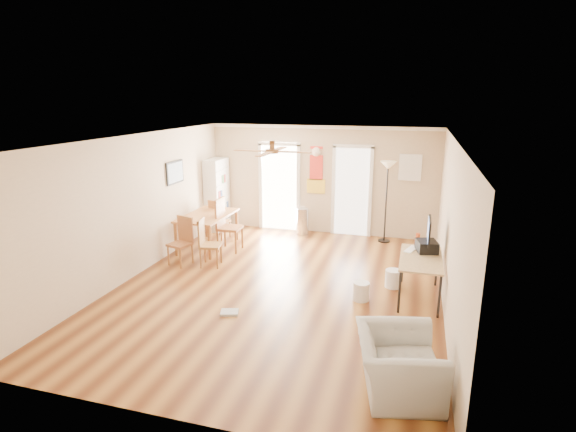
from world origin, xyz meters
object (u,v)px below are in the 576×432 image
(wastebasket_a, at_px, (393,279))
(computer_desk, at_px, (419,278))
(armchair, at_px, (398,364))
(dining_table, at_px, (208,231))
(trash_can, at_px, (303,221))
(dining_chair_far, at_px, (220,219))
(printer, at_px, (427,246))
(dining_chair_right_a, at_px, (230,225))
(torchiere_lamp, at_px, (386,202))
(dining_chair_near, at_px, (180,242))
(dining_chair_right_b, at_px, (210,243))
(wastebasket_b, at_px, (361,291))
(bookshelf, at_px, (217,194))

(wastebasket_a, bearing_deg, computer_desk, -37.95)
(armchair, bearing_deg, wastebasket_a, -7.99)
(dining_table, relative_size, trash_can, 2.31)
(dining_chair_far, distance_m, printer, 4.97)
(trash_can, bearing_deg, computer_desk, -47.02)
(dining_chair_right_a, bearing_deg, dining_chair_far, 35.92)
(torchiere_lamp, relative_size, wastebasket_a, 5.88)
(dining_table, bearing_deg, torchiere_lamp, 21.83)
(computer_desk, relative_size, wastebasket_a, 4.20)
(dining_chair_near, xyz_separation_m, torchiere_lamp, (3.80, 2.62, 0.46))
(dining_chair_right_b, relative_size, dining_chair_far, 1.03)
(dining_chair_right_a, bearing_deg, armchair, -138.28)
(wastebasket_b, bearing_deg, dining_table, 153.96)
(dining_chair_near, height_order, trash_can, dining_chair_near)
(dining_chair_right_b, xyz_separation_m, wastebasket_b, (3.06, -0.75, -0.32))
(wastebasket_b, bearing_deg, dining_chair_far, 145.87)
(dining_chair_right_a, bearing_deg, computer_desk, -110.71)
(dining_table, relative_size, armchair, 1.45)
(wastebasket_a, bearing_deg, dining_chair_right_b, 178.86)
(wastebasket_a, bearing_deg, dining_chair_near, -179.46)
(torchiere_lamp, xyz_separation_m, armchair, (0.57, -5.52, -0.60))
(dining_chair_near, distance_m, computer_desk, 4.59)
(dining_table, relative_size, computer_desk, 1.12)
(bookshelf, distance_m, trash_can, 2.25)
(dining_chair_right_b, distance_m, trash_can, 2.82)
(torchiere_lamp, bearing_deg, bookshelf, -178.73)
(armchair, bearing_deg, printer, -18.09)
(dining_chair_right_a, relative_size, dining_chair_right_b, 1.20)
(trash_can, bearing_deg, wastebasket_b, -60.80)
(dining_chair_near, relative_size, wastebasket_b, 3.08)
(bookshelf, bearing_deg, computer_desk, -25.86)
(wastebasket_b, bearing_deg, bookshelf, 141.72)
(trash_can, relative_size, wastebasket_a, 2.05)
(dining_chair_near, bearing_deg, wastebasket_b, 5.88)
(computer_desk, height_order, wastebasket_b, computer_desk)
(dining_chair_right_a, bearing_deg, dining_chair_right_b, 178.41)
(dining_chair_right_b, height_order, computer_desk, dining_chair_right_b)
(trash_can, distance_m, printer, 3.88)
(dining_chair_near, height_order, printer, dining_chair_near)
(dining_chair_right_b, distance_m, computer_desk, 3.99)
(printer, distance_m, wastebasket_a, 0.83)
(computer_desk, bearing_deg, dining_chair_far, 154.95)
(dining_table, distance_m, trash_can, 2.34)
(bookshelf, relative_size, dining_chair_right_a, 1.56)
(computer_desk, xyz_separation_m, wastebasket_b, (-0.91, -0.34, -0.20))
(bookshelf, distance_m, armchair, 7.20)
(dining_chair_right_a, height_order, printer, dining_chair_right_a)
(dining_chair_near, xyz_separation_m, wastebasket_b, (3.67, -0.64, -0.32))
(dining_chair_far, bearing_deg, dining_chair_right_a, 142.92)
(printer, relative_size, armchair, 0.36)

